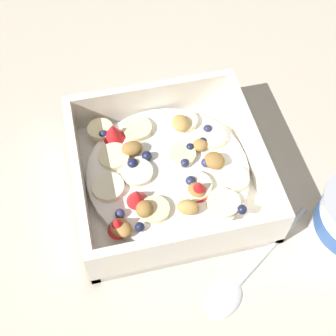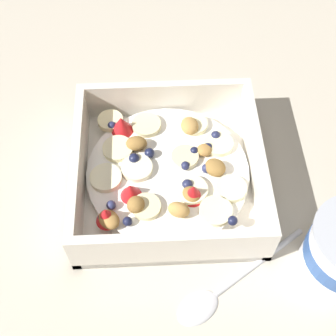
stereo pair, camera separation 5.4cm
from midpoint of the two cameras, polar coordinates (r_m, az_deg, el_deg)
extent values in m
plane|color=beige|center=(0.56, 1.42, -2.77)|extent=(2.40, 2.40, 0.00)
cube|color=white|center=(0.56, 2.75, -1.62)|extent=(0.22, 0.22, 0.01)
cube|color=white|center=(0.54, -8.02, -0.54)|extent=(0.22, 0.01, 0.06)
cube|color=white|center=(0.56, 13.45, 0.28)|extent=(0.22, 0.01, 0.06)
cube|color=white|center=(0.60, 2.14, 8.03)|extent=(0.01, 0.20, 0.06)
cube|color=white|center=(0.49, 3.75, -10.15)|extent=(0.01, 0.20, 0.06)
cylinder|color=white|center=(0.55, 2.80, -0.93)|extent=(0.19, 0.19, 0.02)
cylinder|color=#F4EAB7|center=(0.57, 8.92, 2.75)|extent=(0.05, 0.05, 0.01)
cylinder|color=#F7EFC6|center=(0.53, 5.82, -2.92)|extent=(0.05, 0.05, 0.01)
cylinder|color=beige|center=(0.55, 4.91, 1.12)|extent=(0.04, 0.04, 0.01)
cylinder|color=#F4EAB7|center=(0.54, 10.65, -2.71)|extent=(0.04, 0.04, 0.01)
cylinder|color=beige|center=(0.58, 0.02, 5.10)|extent=(0.05, 0.05, 0.01)
cylinder|color=#F4EAB7|center=(0.59, 5.94, 5.17)|extent=(0.04, 0.04, 0.01)
cylinder|color=#F4EAB7|center=(0.56, -3.39, 2.16)|extent=(0.05, 0.05, 0.01)
cylinder|color=beige|center=(0.52, 0.34, -5.01)|extent=(0.03, 0.03, 0.01)
cylinder|color=#F7EFC6|center=(0.54, -0.99, -0.20)|extent=(0.05, 0.05, 0.01)
cylinder|color=#F4EAB7|center=(0.52, 8.87, -5.47)|extent=(0.04, 0.04, 0.01)
cylinder|color=beige|center=(0.59, -4.42, 5.60)|extent=(0.04, 0.04, 0.01)
cylinder|color=#F7EFC6|center=(0.54, -4.75, -1.36)|extent=(0.05, 0.05, 0.01)
cone|color=red|center=(0.52, 6.11, -3.20)|extent=(0.03, 0.03, 0.02)
cone|color=red|center=(0.52, -1.60, -3.01)|extent=(0.03, 0.03, 0.02)
cone|color=red|center=(0.57, -3.00, 5.16)|extent=(0.04, 0.04, 0.02)
cone|color=red|center=(0.50, -4.51, -6.02)|extent=(0.03, 0.03, 0.02)
sphere|color=#191E3D|center=(0.55, -1.34, 0.96)|extent=(0.01, 0.01, 0.01)
sphere|color=#191E3D|center=(0.51, -1.90, -6.78)|extent=(0.01, 0.01, 0.01)
sphere|color=#23284C|center=(0.53, 5.32, -2.25)|extent=(0.01, 0.01, 0.01)
sphere|color=#23284C|center=(0.58, -4.21, 4.99)|extent=(0.01, 0.01, 0.01)
sphere|color=#191E3D|center=(0.55, 0.54, 1.65)|extent=(0.01, 0.01, 0.01)
sphere|color=#23284C|center=(0.58, 8.57, 3.77)|extent=(0.01, 0.01, 0.01)
sphere|color=#191E3D|center=(0.56, 7.67, 2.35)|extent=(0.01, 0.01, 0.01)
sphere|color=#23284C|center=(0.55, 5.00, 0.07)|extent=(0.01, 0.01, 0.01)
sphere|color=#191E3D|center=(0.51, -4.99, -6.33)|extent=(0.01, 0.01, 0.01)
sphere|color=navy|center=(0.52, -3.98, -4.79)|extent=(0.01, 0.01, 0.01)
sphere|color=#191E3D|center=(0.56, 6.03, 1.89)|extent=(0.01, 0.01, 0.01)
sphere|color=navy|center=(0.55, 7.59, -0.26)|extent=(0.01, 0.01, 0.01)
sphere|color=#191E3D|center=(0.52, 10.95, -6.58)|extent=(0.01, 0.01, 0.01)
ellipsoid|color=#AD7F42|center=(0.56, 7.27, 1.99)|extent=(0.02, 0.02, 0.01)
ellipsoid|color=olive|center=(0.51, -0.92, -4.74)|extent=(0.03, 0.03, 0.02)
ellipsoid|color=olive|center=(0.56, -1.08, 2.82)|extent=(0.02, 0.03, 0.02)
ellipsoid|color=#AD7F42|center=(0.51, -4.16, -6.55)|extent=(0.03, 0.03, 0.01)
ellipsoid|color=tan|center=(0.58, 5.39, 4.97)|extent=(0.03, 0.03, 0.02)
ellipsoid|color=olive|center=(0.52, 5.85, -3.45)|extent=(0.03, 0.03, 0.01)
ellipsoid|color=tan|center=(0.51, 4.41, -5.35)|extent=(0.02, 0.03, 0.02)
ellipsoid|color=olive|center=(0.54, 8.67, -0.15)|extent=(0.03, 0.03, 0.02)
ellipsoid|color=silver|center=(0.50, 6.96, -16.76)|extent=(0.05, 0.06, 0.01)
cylinder|color=silver|center=(0.53, 14.19, -11.14)|extent=(0.07, 0.11, 0.01)
camera|label=1|loc=(0.03, -87.13, 4.29)|focal=49.80mm
camera|label=2|loc=(0.03, 92.87, -4.29)|focal=49.80mm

